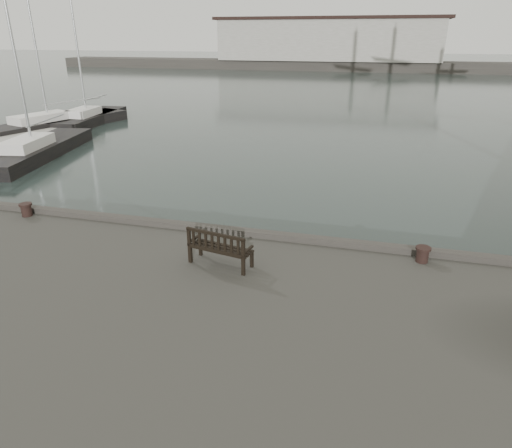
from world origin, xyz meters
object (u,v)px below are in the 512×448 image
(bollard_right, at_px, (423,254))
(yacht_c, at_px, (38,153))
(yacht_b, at_px, (56,126))
(yacht_d, at_px, (90,121))
(bench, at_px, (220,254))
(bollard_left, at_px, (26,210))

(bollard_right, xyz_separation_m, yacht_c, (-21.76, 11.98, -1.52))
(yacht_b, distance_m, yacht_d, 3.19)
(bollard_right, height_order, yacht_c, yacht_c)
(bench, xyz_separation_m, yacht_b, (-21.60, 21.63, -1.62))
(bollard_left, relative_size, yacht_c, 0.03)
(bollard_left, xyz_separation_m, yacht_b, (-14.35, 20.01, -1.53))
(bollard_left, distance_m, yacht_b, 24.68)
(bollard_left, bearing_deg, bollard_right, -0.29)
(bench, bearing_deg, yacht_b, 146.08)
(bench, distance_m, yacht_c, 21.60)
(bollard_left, relative_size, bollard_right, 1.03)
(bollard_left, xyz_separation_m, bollard_right, (12.25, -0.06, -0.01))
(bollard_left, xyz_separation_m, yacht_c, (-9.51, 11.92, -1.53))
(bollard_left, bearing_deg, yacht_d, 119.93)
(yacht_b, xyz_separation_m, yacht_c, (4.85, -8.10, -0.00))
(yacht_c, distance_m, yacht_d, 11.70)
(bollard_left, xyz_separation_m, yacht_d, (-13.24, 23.01, -1.54))
(bench, xyz_separation_m, yacht_d, (-20.49, 24.62, -1.63))
(bench, xyz_separation_m, bollard_left, (-7.25, 1.61, -0.09))
(bench, relative_size, yacht_c, 0.12)
(bollard_right, bearing_deg, bollard_left, 179.71)
(bench, distance_m, bollard_right, 5.24)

